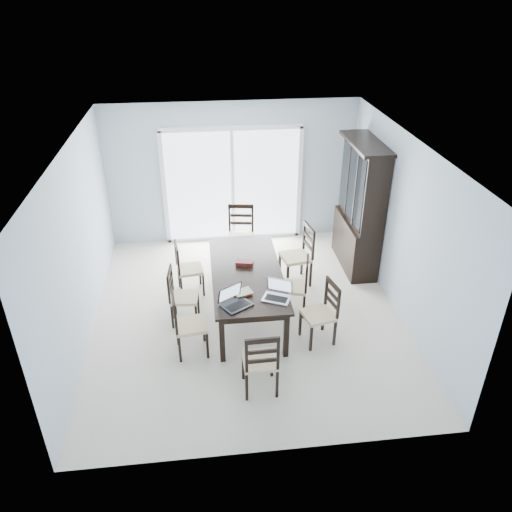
{
  "coord_description": "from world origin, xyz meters",
  "views": [
    {
      "loc": [
        -0.57,
        -6.07,
        4.48
      ],
      "look_at": [
        0.14,
        0.0,
        0.99
      ],
      "focal_mm": 35.0,
      "sensor_mm": 36.0,
      "label": 1
    }
  ],
  "objects_px": {
    "chair_end_far": "(241,228)",
    "cell_phone": "(244,308)",
    "chair_right_near": "(325,306)",
    "game_box": "(244,263)",
    "china_hutch": "(360,208)",
    "chair_right_far": "(302,249)",
    "chair_left_near": "(183,318)",
    "laptop_silver": "(277,295)",
    "chair_end_near": "(261,357)",
    "chair_left_mid": "(178,290)",
    "chair_left_far": "(184,263)",
    "dining_table": "(246,276)",
    "laptop_dark": "(237,302)",
    "hot_tub": "(206,195)",
    "chair_right_mid": "(300,280)"
  },
  "relations": [
    {
      "from": "chair_left_mid",
      "to": "chair_end_far",
      "type": "distance_m",
      "value": 2.01
    },
    {
      "from": "chair_right_far",
      "to": "cell_phone",
      "type": "xyz_separation_m",
      "value": [
        -1.1,
        -1.72,
        0.14
      ]
    },
    {
      "from": "cell_phone",
      "to": "hot_tub",
      "type": "xyz_separation_m",
      "value": [
        -0.35,
        4.48,
        -0.29
      ]
    },
    {
      "from": "chair_left_mid",
      "to": "chair_right_far",
      "type": "distance_m",
      "value": 2.15
    },
    {
      "from": "chair_left_mid",
      "to": "cell_phone",
      "type": "relative_size",
      "value": 10.16
    },
    {
      "from": "china_hutch",
      "to": "chair_left_mid",
      "type": "xyz_separation_m",
      "value": [
        -3.01,
        -1.31,
        -0.54
      ]
    },
    {
      "from": "laptop_silver",
      "to": "chair_left_far",
      "type": "bearing_deg",
      "value": 155.66
    },
    {
      "from": "china_hutch",
      "to": "chair_right_far",
      "type": "distance_m",
      "value": 1.23
    },
    {
      "from": "china_hutch",
      "to": "chair_right_far",
      "type": "bearing_deg",
      "value": -157.26
    },
    {
      "from": "chair_right_mid",
      "to": "chair_end_near",
      "type": "xyz_separation_m",
      "value": [
        -0.78,
        -1.63,
        0.02
      ]
    },
    {
      "from": "chair_end_near",
      "to": "laptop_silver",
      "type": "relative_size",
      "value": 2.53
    },
    {
      "from": "chair_end_far",
      "to": "laptop_silver",
      "type": "bearing_deg",
      "value": 105.0
    },
    {
      "from": "chair_right_near",
      "to": "cell_phone",
      "type": "height_order",
      "value": "chair_right_near"
    },
    {
      "from": "chair_left_mid",
      "to": "laptop_dark",
      "type": "height_order",
      "value": "chair_left_mid"
    },
    {
      "from": "laptop_dark",
      "to": "chair_right_mid",
      "type": "bearing_deg",
      "value": 7.14
    },
    {
      "from": "china_hutch",
      "to": "laptop_silver",
      "type": "bearing_deg",
      "value": -130.45
    },
    {
      "from": "chair_right_far",
      "to": "chair_end_near",
      "type": "height_order",
      "value": "chair_right_far"
    },
    {
      "from": "chair_left_near",
      "to": "chair_end_far",
      "type": "height_order",
      "value": "chair_end_far"
    },
    {
      "from": "chair_left_near",
      "to": "laptop_silver",
      "type": "distance_m",
      "value": 1.25
    },
    {
      "from": "laptop_silver",
      "to": "cell_phone",
      "type": "relative_size",
      "value": 4.28
    },
    {
      "from": "laptop_dark",
      "to": "chair_right_far",
      "type": "bearing_deg",
      "value": 21.61
    },
    {
      "from": "chair_right_mid",
      "to": "chair_end_far",
      "type": "distance_m",
      "value": 1.81
    },
    {
      "from": "chair_left_near",
      "to": "chair_left_mid",
      "type": "relative_size",
      "value": 1.06
    },
    {
      "from": "chair_end_near",
      "to": "dining_table",
      "type": "bearing_deg",
      "value": 88.99
    },
    {
      "from": "chair_right_near",
      "to": "hot_tub",
      "type": "distance_m",
      "value": 4.53
    },
    {
      "from": "chair_left_far",
      "to": "chair_right_near",
      "type": "distance_m",
      "value": 2.36
    },
    {
      "from": "chair_right_near",
      "to": "game_box",
      "type": "bearing_deg",
      "value": 35.67
    },
    {
      "from": "chair_right_near",
      "to": "chair_right_far",
      "type": "height_order",
      "value": "chair_right_far"
    },
    {
      "from": "dining_table",
      "to": "chair_right_near",
      "type": "xyz_separation_m",
      "value": [
        0.99,
        -0.71,
        -0.12
      ]
    },
    {
      "from": "cell_phone",
      "to": "chair_left_near",
      "type": "bearing_deg",
      "value": 167.45
    },
    {
      "from": "chair_right_near",
      "to": "chair_end_far",
      "type": "bearing_deg",
      "value": 8.67
    },
    {
      "from": "dining_table",
      "to": "chair_right_far",
      "type": "height_order",
      "value": "chair_right_far"
    },
    {
      "from": "chair_left_far",
      "to": "hot_tub",
      "type": "relative_size",
      "value": 0.48
    },
    {
      "from": "chair_right_near",
      "to": "cell_phone",
      "type": "bearing_deg",
      "value": 87.48
    },
    {
      "from": "chair_left_mid",
      "to": "game_box",
      "type": "bearing_deg",
      "value": 108.94
    },
    {
      "from": "chair_left_near",
      "to": "laptop_silver",
      "type": "height_order",
      "value": "chair_left_near"
    },
    {
      "from": "chair_right_near",
      "to": "laptop_silver",
      "type": "height_order",
      "value": "chair_right_near"
    },
    {
      "from": "chair_left_mid",
      "to": "laptop_silver",
      "type": "distance_m",
      "value": 1.51
    },
    {
      "from": "chair_end_far",
      "to": "cell_phone",
      "type": "bearing_deg",
      "value": 94.55
    },
    {
      "from": "chair_left_mid",
      "to": "chair_end_far",
      "type": "xyz_separation_m",
      "value": [
        1.06,
        1.7,
        0.09
      ]
    },
    {
      "from": "chair_right_mid",
      "to": "dining_table",
      "type": "bearing_deg",
      "value": 103.16
    },
    {
      "from": "chair_left_near",
      "to": "chair_right_mid",
      "type": "xyz_separation_m",
      "value": [
        1.69,
        0.76,
        -0.02
      ]
    },
    {
      "from": "chair_right_far",
      "to": "china_hutch",
      "type": "bearing_deg",
      "value": -77.19
    },
    {
      "from": "china_hutch",
      "to": "chair_right_far",
      "type": "height_order",
      "value": "china_hutch"
    },
    {
      "from": "chair_left_far",
      "to": "laptop_silver",
      "type": "bearing_deg",
      "value": 32.65
    },
    {
      "from": "chair_left_near",
      "to": "chair_right_mid",
      "type": "bearing_deg",
      "value": 107.95
    },
    {
      "from": "chair_end_far",
      "to": "game_box",
      "type": "xyz_separation_m",
      "value": [
        -0.08,
        -1.47,
        0.16
      ]
    },
    {
      "from": "chair_left_mid",
      "to": "cell_phone",
      "type": "distance_m",
      "value": 1.23
    },
    {
      "from": "dining_table",
      "to": "laptop_dark",
      "type": "bearing_deg",
      "value": -103.71
    },
    {
      "from": "chair_right_far",
      "to": "chair_end_near",
      "type": "xyz_separation_m",
      "value": [
        -0.97,
        -2.45,
        -0.05
      ]
    }
  ]
}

